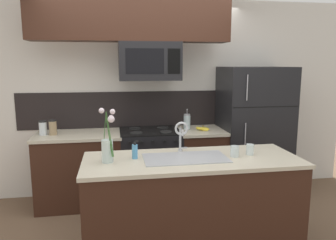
% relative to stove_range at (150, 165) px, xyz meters
% --- Properties ---
extents(ground_plane, '(10.00, 10.00, 0.00)m').
position_rel_stove_range_xyz_m(ground_plane, '(-0.00, -0.90, -0.46)').
color(ground_plane, brown).
extents(rear_partition, '(5.20, 0.10, 2.60)m').
position_rel_stove_range_xyz_m(rear_partition, '(0.30, 0.38, 0.84)').
color(rear_partition, silver).
rests_on(rear_partition, ground).
extents(splash_band, '(3.36, 0.01, 0.48)m').
position_rel_stove_range_xyz_m(splash_band, '(-0.00, 0.32, 0.69)').
color(splash_band, black).
rests_on(splash_band, rear_partition).
extents(back_counter_left, '(1.04, 0.65, 0.91)m').
position_rel_stove_range_xyz_m(back_counter_left, '(-0.89, 0.00, -0.01)').
color(back_counter_left, '#381E14').
rests_on(back_counter_left, ground).
extents(back_counter_right, '(0.61, 0.65, 0.91)m').
position_rel_stove_range_xyz_m(back_counter_right, '(0.67, 0.00, -0.01)').
color(back_counter_right, '#381E14').
rests_on(back_counter_right, ground).
extents(stove_range, '(0.76, 0.64, 0.93)m').
position_rel_stove_range_xyz_m(stove_range, '(0.00, 0.00, 0.00)').
color(stove_range, black).
rests_on(stove_range, ground).
extents(microwave, '(0.74, 0.40, 0.46)m').
position_rel_stove_range_xyz_m(microwave, '(0.00, -0.02, 1.32)').
color(microwave, black).
extents(upper_cabinet_band, '(2.35, 0.34, 0.60)m').
position_rel_stove_range_xyz_m(upper_cabinet_band, '(-0.22, -0.05, 1.85)').
color(upper_cabinet_band, '#381E14').
extents(refrigerator, '(0.88, 0.74, 1.72)m').
position_rel_stove_range_xyz_m(refrigerator, '(1.40, 0.02, 0.40)').
color(refrigerator, black).
rests_on(refrigerator, ground).
extents(storage_jar_tall, '(0.09, 0.09, 0.17)m').
position_rel_stove_range_xyz_m(storage_jar_tall, '(-1.29, -0.00, 0.53)').
color(storage_jar_tall, silver).
rests_on(storage_jar_tall, back_counter_left).
extents(storage_jar_medium, '(0.09, 0.09, 0.19)m').
position_rel_stove_range_xyz_m(storage_jar_medium, '(-1.18, -0.02, 0.54)').
color(storage_jar_medium, '#997F5B').
rests_on(storage_jar_medium, back_counter_left).
extents(banana_bunch, '(0.19, 0.15, 0.08)m').
position_rel_stove_range_xyz_m(banana_bunch, '(0.68, -0.06, 0.47)').
color(banana_bunch, yellow).
rests_on(banana_bunch, back_counter_right).
extents(french_press, '(0.09, 0.09, 0.27)m').
position_rel_stove_range_xyz_m(french_press, '(0.50, 0.06, 0.55)').
color(french_press, silver).
rests_on(french_press, back_counter_right).
extents(island_counter, '(1.97, 0.76, 0.91)m').
position_rel_stove_range_xyz_m(island_counter, '(0.25, -1.25, -0.01)').
color(island_counter, '#381E14').
rests_on(island_counter, ground).
extents(kitchen_sink, '(0.76, 0.40, 0.16)m').
position_rel_stove_range_xyz_m(kitchen_sink, '(0.19, -1.25, 0.38)').
color(kitchen_sink, '#ADAFB5').
rests_on(kitchen_sink, island_counter).
extents(sink_faucet, '(0.14, 0.14, 0.31)m').
position_rel_stove_range_xyz_m(sink_faucet, '(0.19, -1.05, 0.65)').
color(sink_faucet, '#B7BABF').
rests_on(sink_faucet, island_counter).
extents(dish_soap_bottle, '(0.06, 0.05, 0.16)m').
position_rel_stove_range_xyz_m(dish_soap_bottle, '(-0.27, -1.18, 0.52)').
color(dish_soap_bottle, '#4C93C6').
rests_on(dish_soap_bottle, island_counter).
extents(drinking_glass, '(0.08, 0.08, 0.10)m').
position_rel_stove_range_xyz_m(drinking_glass, '(0.65, -1.27, 0.50)').
color(drinking_glass, silver).
rests_on(drinking_glass, island_counter).
extents(spare_glass, '(0.07, 0.07, 0.10)m').
position_rel_stove_range_xyz_m(spare_glass, '(0.81, -1.23, 0.50)').
color(spare_glass, silver).
rests_on(spare_glass, island_counter).
extents(flower_vase, '(0.14, 0.20, 0.48)m').
position_rel_stove_range_xyz_m(flower_vase, '(-0.51, -1.26, 0.60)').
color(flower_vase, silver).
rests_on(flower_vase, island_counter).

